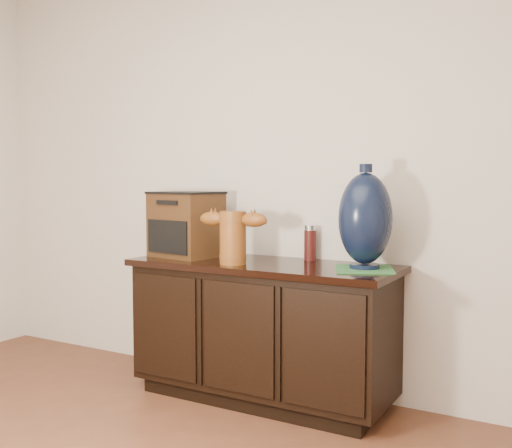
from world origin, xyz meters
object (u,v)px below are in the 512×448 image
Objects in this scene: terracotta_vessel at (233,234)px; spray_can at (310,243)px; lamp_base at (365,219)px; sideboard at (262,330)px; tv_radio at (186,224)px.

spray_can is at bearing 45.05° from terracotta_vessel.
lamp_base is 2.65× the size of spray_can.
lamp_base is (0.67, 0.15, 0.09)m from terracotta_vessel.
terracotta_vessel is (-0.10, -0.13, 0.53)m from sideboard.
terracotta_vessel is 0.45m from spray_can.
tv_radio reaches higher than spray_can.
tv_radio is 0.81× the size of lamp_base.
lamp_base is 0.46m from spray_can.
sideboard is at bearing -131.62° from spray_can.
tv_radio reaches higher than terracotta_vessel.
tv_radio is at bearing -179.11° from lamp_base.
tv_radio is at bearing 156.86° from terracotta_vessel.
sideboard is 3.70× the size of terracotta_vessel.
sideboard is 0.84m from lamp_base.
sideboard is 7.55× the size of spray_can.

